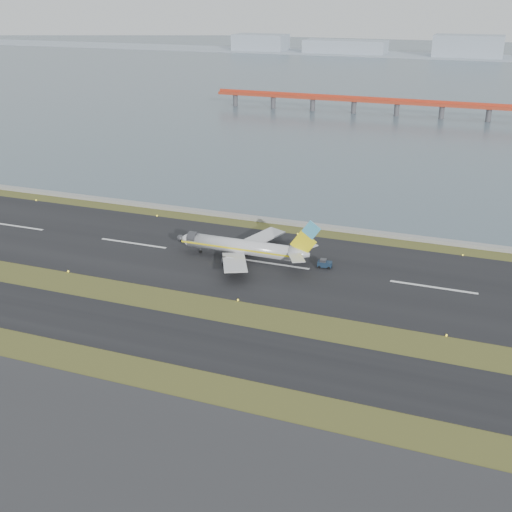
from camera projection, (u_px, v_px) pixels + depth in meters
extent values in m
plane|color=#3E4C1B|center=(225.00, 316.00, 136.26)|extent=(1000.00, 1000.00, 0.00)
cube|color=#2F2E31|center=(68.00, 490.00, 88.67)|extent=(1000.00, 50.00, 0.10)
cube|color=black|center=(201.00, 342.00, 125.86)|extent=(1000.00, 18.00, 0.10)
cube|color=black|center=(271.00, 264.00, 162.19)|extent=(1000.00, 45.00, 0.10)
cube|color=#999993|center=(305.00, 225.00, 187.97)|extent=(1000.00, 2.50, 1.00)
cube|color=#42535F|center=(442.00, 74.00, 534.13)|extent=(1400.00, 800.00, 1.30)
cube|color=#BC3A20|center=(442.00, 105.00, 343.13)|extent=(260.00, 5.00, 1.60)
cube|color=#BC3A20|center=(443.00, 102.00, 342.56)|extent=(260.00, 0.40, 1.40)
cylinder|color=#4C4C51|center=(273.00, 103.00, 376.03)|extent=(2.80, 2.80, 7.00)
cylinder|color=#4C4C51|center=(442.00, 113.00, 344.85)|extent=(2.80, 2.80, 7.00)
cube|color=#9BA9B8|center=(457.00, 57.00, 672.52)|extent=(1400.00, 80.00, 1.00)
cube|color=#9BA9B8|center=(261.00, 42.00, 740.53)|extent=(60.00, 35.00, 18.00)
cube|color=#9BA9B8|center=(345.00, 47.00, 708.82)|extent=(90.00, 35.00, 14.00)
cube|color=#9BA9B8|center=(468.00, 46.00, 665.06)|extent=(70.00, 35.00, 22.00)
cylinder|color=silver|center=(239.00, 246.00, 163.82)|extent=(28.00, 3.80, 3.80)
cone|color=silver|center=(184.00, 239.00, 168.89)|extent=(3.20, 3.80, 3.80)
cone|color=silver|center=(300.00, 254.00, 158.44)|extent=(5.00, 3.80, 3.80)
cube|color=yellow|center=(236.00, 249.00, 162.16)|extent=(31.00, 0.06, 0.45)
cube|color=yellow|center=(242.00, 244.00, 165.48)|extent=(31.00, 0.06, 0.45)
cube|color=silver|center=(235.00, 262.00, 156.02)|extent=(11.31, 15.89, 1.66)
cube|color=silver|center=(259.00, 239.00, 170.72)|extent=(11.31, 15.89, 1.66)
cylinder|color=#38383D|center=(232.00, 262.00, 159.19)|extent=(4.20, 2.10, 2.10)
cylinder|color=#38383D|center=(249.00, 245.00, 169.57)|extent=(4.20, 2.10, 2.10)
cube|color=yellow|center=(303.00, 243.00, 157.07)|extent=(6.80, 0.35, 6.85)
cube|color=#4AABD2|center=(311.00, 230.00, 155.04)|extent=(4.85, 0.37, 4.90)
cube|color=silver|center=(297.00, 258.00, 154.87)|extent=(5.64, 6.80, 0.22)
cube|color=silver|center=(305.00, 247.00, 161.44)|extent=(5.64, 6.80, 0.22)
cylinder|color=black|center=(201.00, 252.00, 168.56)|extent=(0.80, 0.28, 0.80)
cylinder|color=black|center=(241.00, 262.00, 162.04)|extent=(1.00, 0.38, 1.00)
cylinder|color=black|center=(249.00, 254.00, 166.88)|extent=(1.00, 0.38, 1.00)
cube|color=#15273B|center=(325.00, 264.00, 159.60)|extent=(3.64, 2.26, 1.30)
cube|color=#38383D|center=(323.00, 261.00, 159.37)|extent=(1.66, 1.76, 0.76)
cylinder|color=black|center=(319.00, 267.00, 159.35)|extent=(0.79, 0.39, 0.76)
cylinder|color=black|center=(321.00, 264.00, 160.90)|extent=(0.79, 0.39, 0.76)
cylinder|color=black|center=(329.00, 268.00, 158.76)|extent=(0.79, 0.39, 0.76)
cylinder|color=black|center=(330.00, 265.00, 160.31)|extent=(0.79, 0.39, 0.76)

